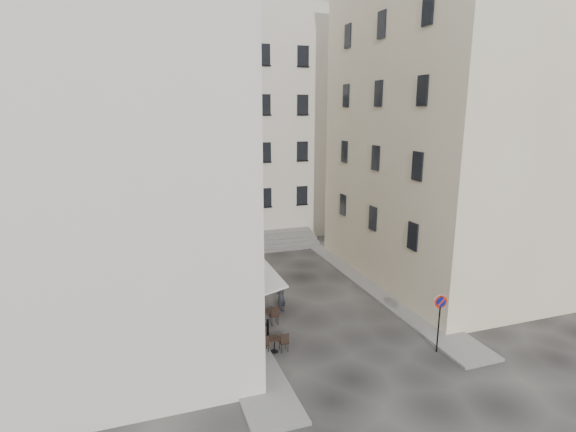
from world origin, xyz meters
name	(u,v)px	position (x,y,z in m)	size (l,w,h in m)	color
ground	(325,319)	(0.00, 0.00, 0.00)	(90.00, 90.00, 0.00)	black
sidewalk_left	(220,298)	(-4.50, 4.00, 0.06)	(2.00, 22.00, 0.12)	slate
sidewalk_right	(375,285)	(4.50, 3.00, 0.06)	(2.00, 18.00, 0.12)	slate
building_left	(79,106)	(-10.50, 3.00, 10.31)	(12.20, 16.20, 20.60)	beige
building_right	(467,124)	(10.50, 3.50, 9.31)	(12.20, 14.20, 18.60)	beige
building_back	(225,120)	(-1.00, 19.00, 9.31)	(18.20, 10.20, 18.60)	beige
cafe_storefront	(234,287)	(-4.32, 1.00, 1.88)	(1.74, 7.30, 3.50)	#4D0D0B
stone_steps	(259,242)	(0.00, 12.57, 0.40)	(9.00, 3.15, 0.80)	#63605E
bollard_near	(268,328)	(-3.25, -1.00, 0.53)	(0.12, 0.12, 0.98)	black
bollard_mid	(249,298)	(-3.25, 2.50, 0.53)	(0.12, 0.12, 0.98)	black
bollard_far	(235,275)	(-3.25, 6.00, 0.53)	(0.12, 0.12, 0.98)	black
no_parking_sign	(440,312)	(3.30, -4.44, 1.85)	(0.60, 0.13, 2.62)	black
bistro_table_a	(274,343)	(-3.33, -2.21, 0.43)	(1.20, 0.56, 0.85)	black
bistro_table_b	(264,316)	(-3.04, 0.31, 0.48)	(1.34, 0.63, 0.94)	black
bistro_table_c	(248,306)	(-3.47, 1.84, 0.41)	(1.13, 0.53, 0.80)	black
bistro_table_d	(253,299)	(-3.05, 2.55, 0.44)	(1.22, 0.57, 0.86)	black
bistro_table_e	(242,288)	(-3.27, 4.06, 0.51)	(1.43, 0.67, 1.01)	black
pedestrian	(281,296)	(-1.84, 1.42, 0.87)	(0.64, 0.42, 1.75)	black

